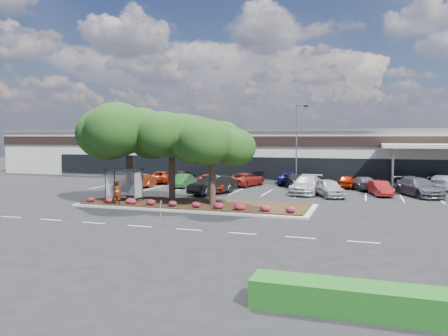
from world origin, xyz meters
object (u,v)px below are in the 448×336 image
(light_pole, at_px, (297,151))
(car_1, at_px, (183,181))
(survey_stake, at_px, (161,207))
(car_0, at_px, (135,181))

(light_pole, distance_m, car_1, 12.69)
(survey_stake, distance_m, car_0, 16.70)
(car_0, xyz_separation_m, car_1, (4.07, 2.84, -0.09))
(light_pole, xyz_separation_m, car_0, (-15.54, -7.25, -3.09))
(car_1, bearing_deg, light_pole, 15.28)
(car_0, bearing_deg, survey_stake, -39.24)
(light_pole, relative_size, car_0, 1.88)
(survey_stake, bearing_deg, car_0, 125.18)
(light_pole, height_order, survey_stake, light_pole)
(light_pole, bearing_deg, car_1, -158.94)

